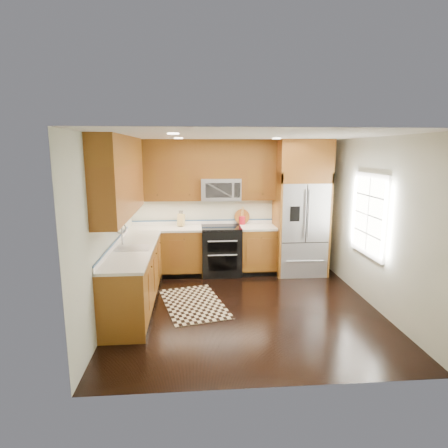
{
  "coord_description": "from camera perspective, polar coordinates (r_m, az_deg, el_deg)",
  "views": [
    {
      "loc": [
        -0.76,
        -5.4,
        2.39
      ],
      "look_at": [
        -0.28,
        0.6,
        1.21
      ],
      "focal_mm": 30.0,
      "sensor_mm": 36.0,
      "label": 1
    }
  ],
  "objects": [
    {
      "name": "window",
      "position": [
        6.31,
        21.22,
        1.31
      ],
      "size": [
        0.04,
        1.1,
        1.3
      ],
      "color": "white",
      "rests_on": "ground"
    },
    {
      "name": "wall_back",
      "position": [
        7.52,
        1.29,
        2.75
      ],
      "size": [
        4.0,
        0.02,
        2.6
      ],
      "primitive_type": "cube",
      "color": "beige",
      "rests_on": "ground"
    },
    {
      "name": "range",
      "position": [
        7.34,
        -0.42,
        -4.07
      ],
      "size": [
        0.76,
        0.67,
        0.95
      ],
      "color": "black",
      "rests_on": "ground"
    },
    {
      "name": "ground",
      "position": [
        5.95,
        3.24,
        -12.6
      ],
      "size": [
        4.0,
        4.0,
        0.0
      ],
      "primitive_type": "plane",
      "color": "black",
      "rests_on": "ground"
    },
    {
      "name": "countertop",
      "position": [
        6.59,
        -7.32,
        -1.9
      ],
      "size": [
        2.86,
        3.01,
        0.04
      ],
      "color": "beige",
      "rests_on": "base_cabinets"
    },
    {
      "name": "utensil_crock",
      "position": [
        7.49,
        2.79,
        0.86
      ],
      "size": [
        0.13,
        0.13,
        0.35
      ],
      "color": "#AA1423",
      "rests_on": "countertop"
    },
    {
      "name": "knife_block",
      "position": [
        7.36,
        -6.56,
        0.65
      ],
      "size": [
        0.15,
        0.18,
        0.31
      ],
      "color": "tan",
      "rests_on": "countertop"
    },
    {
      "name": "microwave",
      "position": [
        7.25,
        -0.52,
        5.32
      ],
      "size": [
        0.76,
        0.4,
        0.42
      ],
      "color": "#B2B2B7",
      "rests_on": "ground"
    },
    {
      "name": "sink_faucet",
      "position": [
        5.88,
        -13.99,
        -3.0
      ],
      "size": [
        0.54,
        0.44,
        0.37
      ],
      "color": "#B2B2B7",
      "rests_on": "countertop"
    },
    {
      "name": "wall_right",
      "position": [
        6.16,
        22.14,
        0.07
      ],
      "size": [
        0.02,
        4.0,
        2.6
      ],
      "primitive_type": "cube",
      "color": "beige",
      "rests_on": "ground"
    },
    {
      "name": "upper_cabinets",
      "position": [
        6.51,
        -8.08,
        7.77
      ],
      "size": [
        2.85,
        3.0,
        1.15
      ],
      "color": "brown",
      "rests_on": "ground"
    },
    {
      "name": "cutting_board",
      "position": [
        7.54,
        2.76,
        0.07
      ],
      "size": [
        0.34,
        0.34,
        0.02
      ],
      "primitive_type": "cylinder",
      "rotation": [
        0.0,
        0.0,
        0.13
      ],
      "color": "brown",
      "rests_on": "countertop"
    },
    {
      "name": "wall_left",
      "position": [
        5.64,
        -17.16,
        -0.55
      ],
      "size": [
        0.02,
        4.0,
        2.6
      ],
      "primitive_type": "cube",
      "color": "beige",
      "rests_on": "ground"
    },
    {
      "name": "base_cabinets",
      "position": [
        6.61,
        -8.5,
        -6.12
      ],
      "size": [
        2.85,
        3.0,
        0.9
      ],
      "color": "brown",
      "rests_on": "ground"
    },
    {
      "name": "rug",
      "position": [
        6.1,
        -4.66,
        -11.94
      ],
      "size": [
        1.2,
        1.63,
        0.01
      ],
      "primitive_type": "cube",
      "rotation": [
        0.0,
        0.0,
        0.24
      ],
      "color": "black",
      "rests_on": "ground"
    },
    {
      "name": "refrigerator",
      "position": [
        7.4,
        11.65,
        2.43
      ],
      "size": [
        0.98,
        0.75,
        2.6
      ],
      "color": "#B2B2B7",
      "rests_on": "ground"
    }
  ]
}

